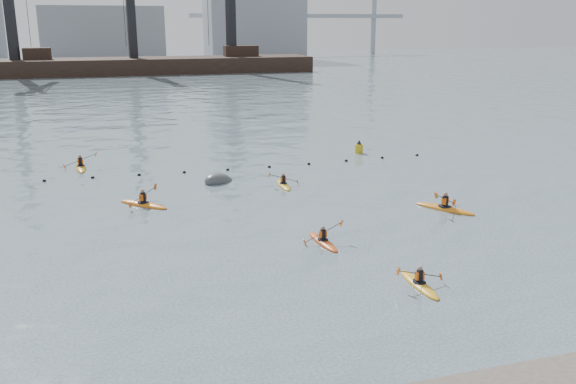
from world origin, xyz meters
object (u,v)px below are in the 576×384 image
kayaker_3 (283,184)px  kayaker_2 (143,204)px  kayaker_5 (81,167)px  kayaker_0 (323,241)px  kayaker_4 (445,208)px  mooring_buoy (219,182)px  nav_buoy (359,149)px  kayaker_1 (419,284)px

kayaker_3 → kayaker_2: bearing=-164.6°
kayaker_5 → kayaker_0: bearing=-63.2°
kayaker_4 → mooring_buoy: kayaker_4 is taller
kayaker_3 → kayaker_5: 15.15m
kayaker_4 → nav_buoy: bearing=-127.9°
kayaker_2 → kayaker_3: 8.97m
mooring_buoy → nav_buoy: nav_buoy is taller
kayaker_0 → kayaker_4: kayaker_4 is taller
kayaker_5 → mooring_buoy: 10.87m
kayaker_0 → kayaker_5: bearing=115.5°
kayaker_4 → kayaker_5: (-19.34, 16.33, -0.00)m
kayaker_2 → nav_buoy: bearing=-14.9°
kayaker_2 → kayaker_3: size_ratio=1.00×
kayaker_5 → kayaker_3: bearing=-38.7°
kayaker_1 → kayaker_5: bearing=118.4°
kayaker_1 → kayaker_5: 28.12m
kayaker_1 → nav_buoy: bearing=72.6°
nav_buoy → kayaker_2: bearing=-150.9°
kayaker_1 → kayaker_3: 16.13m
kayaker_1 → kayaker_5: kayaker_5 is taller
kayaker_2 → kayaker_4: size_ratio=0.86×
nav_buoy → kayaker_3: bearing=-137.6°
kayaker_3 → kayaker_4: (7.01, -7.54, 0.02)m
kayaker_5 → nav_buoy: bearing=-5.8°
kayaker_0 → kayaker_2: (-7.58, 8.63, 0.01)m
kayaker_5 → nav_buoy: kayaker_5 is taller
kayaker_2 → kayaker_5: kayaker_5 is taller
kayaker_2 → kayaker_1: bearing=-100.4°
kayaker_2 → kayaker_0: bearing=-92.7°
kayaker_1 → kayaker_3: kayaker_3 is taller
kayaker_3 → nav_buoy: nav_buoy is taller
mooring_buoy → kayaker_2: bearing=-141.7°
kayaker_1 → nav_buoy: 25.20m
kayaker_2 → kayaker_5: (-3.55, 10.63, 0.00)m
kayaker_0 → nav_buoy: bearing=57.4°
kayaker_4 → nav_buoy: kayaker_4 is taller
kayaker_2 → mooring_buoy: bearing=-5.7°
kayaker_3 → nav_buoy: (8.57, 7.83, 0.27)m
kayaker_2 → mooring_buoy: kayaker_2 is taller
kayaker_3 → kayaker_5: size_ratio=0.84×
kayaker_2 → kayaker_3: (8.78, 1.83, -0.02)m
kayaker_0 → kayaker_5: kayaker_5 is taller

